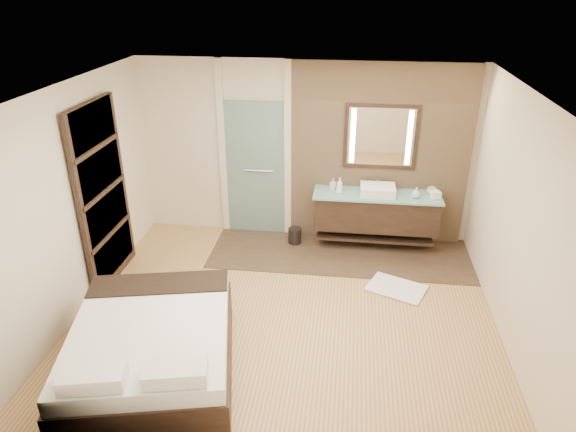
# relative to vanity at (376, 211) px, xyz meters

# --- Properties ---
(floor) EXTENTS (5.00, 5.00, 0.00)m
(floor) POSITION_rel_vanity_xyz_m (-1.10, -1.92, -0.58)
(floor) COLOR #9C6A41
(floor) RESTS_ON ground
(tile_strip) EXTENTS (3.80, 1.30, 0.01)m
(tile_strip) POSITION_rel_vanity_xyz_m (-0.50, -0.32, -0.57)
(tile_strip) COLOR #35291D
(tile_strip) RESTS_ON floor
(stone_wall) EXTENTS (2.60, 0.08, 2.70)m
(stone_wall) POSITION_rel_vanity_xyz_m (0.00, 0.29, 0.77)
(stone_wall) COLOR tan
(stone_wall) RESTS_ON floor
(vanity) EXTENTS (1.85, 0.55, 0.88)m
(vanity) POSITION_rel_vanity_xyz_m (0.00, 0.00, 0.00)
(vanity) COLOR black
(vanity) RESTS_ON stone_wall
(mirror_unit) EXTENTS (1.06, 0.04, 0.96)m
(mirror_unit) POSITION_rel_vanity_xyz_m (0.00, 0.24, 1.07)
(mirror_unit) COLOR black
(mirror_unit) RESTS_ON stone_wall
(frosted_door) EXTENTS (1.10, 0.12, 2.70)m
(frosted_door) POSITION_rel_vanity_xyz_m (-1.85, 0.28, 0.56)
(frosted_door) COLOR #9FC9C2
(frosted_door) RESTS_ON floor
(shoji_partition) EXTENTS (0.06, 1.20, 2.40)m
(shoji_partition) POSITION_rel_vanity_xyz_m (-3.53, -1.32, 0.63)
(shoji_partition) COLOR black
(shoji_partition) RESTS_ON floor
(bed) EXTENTS (1.97, 2.26, 0.76)m
(bed) POSITION_rel_vanity_xyz_m (-2.31, -3.08, -0.27)
(bed) COLOR black
(bed) RESTS_ON floor
(bath_mat) EXTENTS (0.86, 0.74, 0.02)m
(bath_mat) POSITION_rel_vanity_xyz_m (0.28, -1.17, -0.56)
(bath_mat) COLOR white
(bath_mat) RESTS_ON floor
(waste_bin) EXTENTS (0.23, 0.23, 0.25)m
(waste_bin) POSITION_rel_vanity_xyz_m (-1.20, -0.07, -0.45)
(waste_bin) COLOR black
(waste_bin) RESTS_ON floor
(tissue_box) EXTENTS (0.15, 0.15, 0.10)m
(tissue_box) POSITION_rel_vanity_xyz_m (0.82, -0.05, 0.33)
(tissue_box) COLOR white
(tissue_box) RESTS_ON vanity
(soap_bottle_a) EXTENTS (0.11, 0.12, 0.23)m
(soap_bottle_a) POSITION_rel_vanity_xyz_m (-0.55, -0.03, 0.40)
(soap_bottle_a) COLOR white
(soap_bottle_a) RESTS_ON vanity
(soap_bottle_b) EXTENTS (0.10, 0.10, 0.16)m
(soap_bottle_b) POSITION_rel_vanity_xyz_m (-0.65, 0.10, 0.37)
(soap_bottle_b) COLOR #B2B2B2
(soap_bottle_b) RESTS_ON vanity
(soap_bottle_c) EXTENTS (0.14, 0.14, 0.16)m
(soap_bottle_c) POSITION_rel_vanity_xyz_m (0.54, -0.09, 0.36)
(soap_bottle_c) COLOR #ADD9D3
(soap_bottle_c) RESTS_ON vanity
(cup) EXTENTS (0.17, 0.17, 0.10)m
(cup) POSITION_rel_vanity_xyz_m (0.78, 0.08, 0.34)
(cup) COLOR silver
(cup) RESTS_ON vanity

